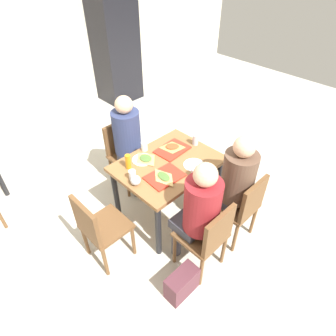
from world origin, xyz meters
TOP-DOWN VIEW (x-y plane):
  - ground_plane at (0.00, 0.00)m, footprint 10.00×10.00m
  - back_wall at (0.00, 3.20)m, footprint 10.00×0.10m
  - main_table at (0.00, 0.00)m, footprint 1.06×0.80m
  - chair_near_left at (-0.27, -0.78)m, footprint 0.40×0.40m
  - chair_near_right at (0.27, -0.78)m, footprint 0.40×0.40m
  - chair_far_side at (0.00, 0.78)m, footprint 0.40×0.40m
  - chair_left_end at (-0.91, 0.00)m, footprint 0.40×0.40m
  - person_in_red at (-0.27, -0.64)m, footprint 0.32×0.42m
  - person_in_brown_jacket at (0.27, -0.64)m, footprint 0.32×0.42m
  - person_far_side at (-0.00, 0.64)m, footprint 0.32×0.42m
  - tray_red_near at (-0.19, -0.14)m, footprint 0.38×0.28m
  - tray_red_far at (0.19, 0.12)m, footprint 0.37×0.28m
  - paper_plate_center at (-0.16, 0.22)m, footprint 0.22×0.22m
  - paper_plate_near_edge at (0.16, -0.22)m, footprint 0.22×0.22m
  - pizza_slice_a at (-0.21, -0.15)m, footprint 0.17×0.25m
  - pizza_slice_b at (0.21, 0.14)m, footprint 0.27×0.27m
  - pizza_slice_c at (-0.13, 0.20)m, footprint 0.18×0.22m
  - plastic_cup_a at (-0.03, 0.34)m, footprint 0.07×0.07m
  - plastic_cup_b at (0.03, -0.34)m, footprint 0.07×0.07m
  - plastic_cup_c at (-0.42, 0.06)m, footprint 0.07×0.07m
  - soda_can at (0.45, 0.02)m, footprint 0.07×0.07m
  - condiment_bottle at (-0.34, 0.22)m, footprint 0.06×0.06m
  - foil_bundle at (-0.45, -0.02)m, footprint 0.10×0.10m
  - handbag at (-0.62, -0.80)m, footprint 0.32×0.16m
  - drink_fridge at (1.48, 2.85)m, footprint 0.70×0.60m

SIDE VIEW (x-z plane):
  - ground_plane at x=0.00m, z-range -0.02..0.00m
  - handbag at x=-0.62m, z-range 0.00..0.28m
  - chair_near_left at x=-0.27m, z-range 0.07..0.93m
  - chair_near_right at x=0.27m, z-range 0.07..0.93m
  - chair_far_side at x=0.00m, z-range 0.07..0.93m
  - chair_left_end at x=-0.91m, z-range 0.07..0.93m
  - main_table at x=0.00m, z-range 0.27..1.02m
  - person_in_red at x=-0.27m, z-range 0.11..1.38m
  - person_in_brown_jacket at x=0.27m, z-range 0.11..1.38m
  - person_far_side at x=0.00m, z-range 0.11..1.38m
  - paper_plate_center at x=-0.16m, z-range 0.75..0.76m
  - paper_plate_near_edge at x=0.16m, z-range 0.75..0.76m
  - tray_red_near at x=-0.19m, z-range 0.75..0.77m
  - tray_red_far at x=0.19m, z-range 0.75..0.77m
  - pizza_slice_c at x=-0.13m, z-range 0.76..0.78m
  - pizza_slice_a at x=-0.21m, z-range 0.76..0.78m
  - pizza_slice_b at x=0.21m, z-range 0.76..0.78m
  - plastic_cup_a at x=-0.03m, z-range 0.75..0.85m
  - plastic_cup_b at x=0.03m, z-range 0.75..0.85m
  - plastic_cup_c at x=-0.42m, z-range 0.75..0.85m
  - foil_bundle at x=-0.45m, z-range 0.75..0.85m
  - soda_can at x=0.45m, z-range 0.75..0.87m
  - condiment_bottle at x=-0.34m, z-range 0.75..0.91m
  - drink_fridge at x=1.48m, z-range 0.00..1.90m
  - back_wall at x=0.00m, z-range 0.00..2.80m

